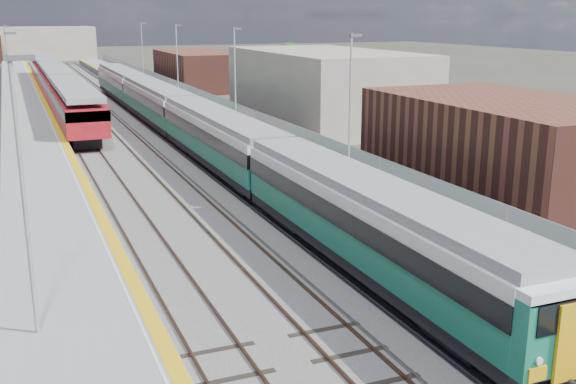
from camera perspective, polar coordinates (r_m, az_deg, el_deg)
ground at (r=61.82m, az=-12.59°, el=5.59°), size 320.00×320.00×0.00m
ballast_bed at (r=63.93m, az=-14.98°, el=5.77°), size 10.50×155.00×0.06m
tracks at (r=65.64m, az=-14.67°, el=6.08°), size 8.96×160.00×0.17m
platform_right at (r=65.23m, az=-8.41°, el=6.73°), size 4.70×155.00×8.52m
platform_left at (r=63.36m, az=-21.13°, el=5.65°), size 4.30×155.00×8.52m
green_train at (r=51.11m, az=-8.87°, el=6.33°), size 2.75×76.58×3.03m
red_train at (r=78.86m, az=-19.02°, el=8.72°), size 3.04×61.64×3.84m
tree_d at (r=87.97m, az=0.07°, el=11.07°), size 4.49×4.49×6.09m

